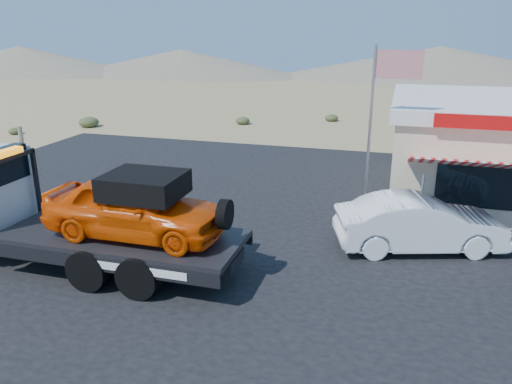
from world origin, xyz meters
The scene contains 7 objects.
ground centered at (0.00, 0.00, 0.00)m, with size 120.00×120.00×0.00m, color #9A8457.
asphalt_lot centered at (2.00, 3.00, 0.01)m, with size 32.00×24.00×0.02m, color black.
tow_truck centered at (-3.21, -1.24, 1.73)m, with size 9.60×2.85×3.21m.
white_sedan centered at (6.50, 2.58, 0.85)m, with size 1.77×5.07×1.67m, color white.
flagpole centered at (4.93, 4.50, 3.76)m, with size 1.55×0.10×6.00m.
desert_scrub centered at (-13.31, 9.64, 0.29)m, with size 22.12×34.81×0.73m.
distant_hills centered at (-9.77, 55.14, 1.89)m, with size 126.00×48.00×4.20m.
Camera 1 is at (5.66, -12.38, 6.56)m, focal length 35.00 mm.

